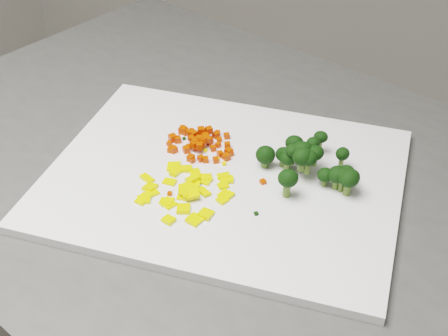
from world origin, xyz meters
The scene contains 129 objects.
cutting_board centered at (-0.24, 0.50, 0.91)m, with size 0.44×0.34×0.01m, color white.
carrot_pile centered at (-0.29, 0.55, 0.93)m, with size 0.10×0.10×0.03m, color red, non-canonical shape.
pepper_pile centered at (-0.26, 0.45, 0.92)m, with size 0.11×0.11×0.02m, color yellow, non-canonical shape.
broccoli_pile centered at (-0.14, 0.56, 0.94)m, with size 0.12×0.12×0.05m, color black, non-canonical shape.
carrot_cube_0 centered at (-0.31, 0.55, 0.92)m, with size 0.01×0.01×0.01m, color red.
carrot_cube_1 centered at (-0.30, 0.56, 0.92)m, with size 0.01×0.01×0.01m, color red.
carrot_cube_2 centered at (-0.27, 0.55, 0.91)m, with size 0.01×0.01×0.01m, color red.
carrot_cube_3 centered at (-0.25, 0.53, 0.91)m, with size 0.01×0.01×0.01m, color red.
carrot_cube_4 centered at (-0.33, 0.56, 0.91)m, with size 0.01×0.01×0.01m, color red.
carrot_cube_5 centered at (-0.33, 0.54, 0.92)m, with size 0.01×0.01×0.01m, color red.
carrot_cube_6 centered at (-0.29, 0.56, 0.91)m, with size 0.01×0.01×0.01m, color red.
carrot_cube_7 centered at (-0.29, 0.55, 0.92)m, with size 0.01×0.01×0.01m, color red.
carrot_cube_8 centered at (-0.27, 0.52, 0.92)m, with size 0.01×0.01×0.01m, color red.
carrot_cube_9 centered at (-0.27, 0.58, 0.92)m, with size 0.01×0.01×0.01m, color red.
carrot_cube_10 centered at (-0.29, 0.53, 0.92)m, with size 0.01×0.01×0.01m, color red.
carrot_cube_11 centered at (-0.29, 0.54, 0.93)m, with size 0.01×0.01×0.01m, color red.
carrot_cube_12 centered at (-0.33, 0.52, 0.91)m, with size 0.01×0.01×0.01m, color red.
carrot_cube_13 centered at (-0.33, 0.56, 0.92)m, with size 0.01×0.01×0.01m, color red.
carrot_cube_14 centered at (-0.29, 0.56, 0.91)m, with size 0.01×0.01×0.01m, color red.
carrot_cube_15 centered at (-0.32, 0.56, 0.91)m, with size 0.01×0.01×0.01m, color red.
carrot_cube_16 centered at (-0.30, 0.53, 0.92)m, with size 0.01×0.01×0.01m, color red.
carrot_cube_17 centered at (-0.30, 0.54, 0.92)m, with size 0.01×0.01×0.01m, color red.
carrot_cube_18 centered at (-0.31, 0.54, 0.92)m, with size 0.01×0.01×0.01m, color red.
carrot_cube_19 centered at (-0.26, 0.52, 0.92)m, with size 0.01×0.01×0.01m, color red.
carrot_cube_20 centered at (-0.27, 0.54, 0.92)m, with size 0.01×0.01×0.01m, color red.
carrot_cube_21 centered at (-0.30, 0.53, 0.91)m, with size 0.01×0.01×0.01m, color red.
carrot_cube_22 centered at (-0.30, 0.54, 0.92)m, with size 0.01×0.01×0.01m, color red.
carrot_cube_23 centered at (-0.29, 0.54, 0.92)m, with size 0.01×0.01×0.01m, color red.
carrot_cube_24 centered at (-0.30, 0.53, 0.92)m, with size 0.01×0.01×0.01m, color red.
carrot_cube_25 centered at (-0.30, 0.53, 0.92)m, with size 0.01×0.01×0.01m, color red.
carrot_cube_26 centered at (-0.29, 0.55, 0.91)m, with size 0.01×0.01×0.01m, color red.
carrot_cube_27 centered at (-0.28, 0.51, 0.92)m, with size 0.01×0.01×0.01m, color red.
carrot_cube_28 centered at (-0.32, 0.56, 0.91)m, with size 0.01×0.01×0.01m, color red.
carrot_cube_29 centered at (-0.33, 0.56, 0.92)m, with size 0.01×0.01×0.01m, color red.
carrot_cube_30 centered at (-0.29, 0.55, 0.92)m, with size 0.01×0.01×0.01m, color red.
carrot_cube_31 centered at (-0.30, 0.55, 0.92)m, with size 0.01×0.01×0.01m, color red.
carrot_cube_32 centered at (-0.33, 0.54, 0.92)m, with size 0.01×0.01×0.01m, color red.
carrot_cube_33 centered at (-0.31, 0.55, 0.92)m, with size 0.01×0.01×0.01m, color red.
carrot_cube_34 centered at (-0.30, 0.52, 0.92)m, with size 0.01×0.01×0.01m, color red.
carrot_cube_35 centered at (-0.32, 0.51, 0.92)m, with size 0.01×0.01×0.01m, color red.
carrot_cube_36 centered at (-0.29, 0.55, 0.92)m, with size 0.01×0.01×0.01m, color red.
carrot_cube_37 centered at (-0.29, 0.54, 0.92)m, with size 0.01×0.01×0.01m, color red.
carrot_cube_38 centered at (-0.30, 0.55, 0.92)m, with size 0.01×0.01×0.01m, color red.
carrot_cube_39 centered at (-0.29, 0.57, 0.92)m, with size 0.01×0.01×0.01m, color red.
carrot_cube_40 centered at (-0.26, 0.56, 0.92)m, with size 0.01×0.01×0.01m, color red.
carrot_cube_41 centered at (-0.29, 0.57, 0.92)m, with size 0.01×0.01×0.01m, color red.
carrot_cube_42 centered at (-0.32, 0.51, 0.92)m, with size 0.01×0.01×0.01m, color red.
carrot_cube_43 centered at (-0.30, 0.54, 0.91)m, with size 0.01×0.01×0.01m, color red.
carrot_cube_44 centered at (-0.32, 0.52, 0.92)m, with size 0.01×0.01×0.01m, color red.
carrot_cube_45 centered at (-0.28, 0.55, 0.92)m, with size 0.01×0.01×0.01m, color red.
carrot_cube_46 centered at (-0.33, 0.56, 0.91)m, with size 0.01×0.01×0.01m, color red.
carrot_cube_47 centered at (-0.31, 0.56, 0.92)m, with size 0.01×0.01×0.01m, color red.
carrot_cube_48 centered at (-0.25, 0.54, 0.92)m, with size 0.01×0.01×0.01m, color red.
carrot_cube_49 centered at (-0.30, 0.56, 0.92)m, with size 0.01×0.01×0.01m, color red.
carrot_cube_50 centered at (-0.25, 0.54, 0.92)m, with size 0.01×0.01×0.01m, color red.
carrot_cube_51 centered at (-0.29, 0.51, 0.92)m, with size 0.01×0.01×0.01m, color red.
carrot_cube_52 centered at (-0.30, 0.57, 0.92)m, with size 0.01×0.01×0.01m, color red.
carrot_cube_53 centered at (-0.29, 0.58, 0.92)m, with size 0.01×0.01×0.01m, color red.
carrot_cube_54 centered at (-0.25, 0.53, 0.92)m, with size 0.01×0.01×0.01m, color red.
carrot_cube_55 centered at (-0.29, 0.53, 0.92)m, with size 0.01×0.01×0.01m, color red.
carrot_cube_56 centered at (-0.26, 0.53, 0.92)m, with size 0.01×0.01×0.01m, color red.
carrot_cube_57 centered at (-0.29, 0.57, 0.92)m, with size 0.01×0.01×0.01m, color red.
carrot_cube_58 centered at (-0.29, 0.51, 0.91)m, with size 0.01×0.01×0.01m, color red.
pepper_chunk_0 centered at (-0.25, 0.48, 0.91)m, with size 0.01×0.01×0.00m, color yellow.
pepper_chunk_1 centered at (-0.32, 0.45, 0.91)m, with size 0.02×0.01×0.00m, color yellow.
pepper_chunk_2 centered at (-0.21, 0.46, 0.91)m, with size 0.01×0.01×0.00m, color yellow.
pepper_chunk_3 centered at (-0.26, 0.45, 0.92)m, with size 0.02×0.02×0.00m, color yellow.
pepper_chunk_4 centered at (-0.26, 0.44, 0.92)m, with size 0.01×0.01×0.00m, color yellow.
pepper_chunk_5 centered at (-0.27, 0.42, 0.91)m, with size 0.02×0.01×0.00m, color yellow.
pepper_chunk_6 centered at (-0.26, 0.45, 0.92)m, with size 0.02×0.02×0.00m, color yellow.
pepper_chunk_7 centered at (-0.23, 0.49, 0.91)m, with size 0.02×0.01×0.00m, color yellow.
pepper_chunk_8 centered at (-0.23, 0.48, 0.91)m, with size 0.01×0.01×0.00m, color yellow.
pepper_chunk_9 centered at (-0.30, 0.43, 0.91)m, with size 0.01×0.01×0.00m, color yellow.
pepper_chunk_10 centered at (-0.22, 0.47, 0.91)m, with size 0.02×0.02×0.00m, color yellow.
pepper_chunk_11 centered at (-0.25, 0.40, 0.91)m, with size 0.01×0.01×0.00m, color yellow.
pepper_chunk_12 centered at (-0.26, 0.45, 0.91)m, with size 0.02×0.02×0.00m, color yellow.
pepper_chunk_13 centered at (-0.24, 0.50, 0.91)m, with size 0.02×0.01×0.00m, color yellow.
pepper_chunk_14 centered at (-0.25, 0.42, 0.91)m, with size 0.02×0.02×0.00m, color yellow.
pepper_chunk_15 centered at (-0.30, 0.41, 0.91)m, with size 0.02×0.01×0.00m, color yellow.
pepper_chunk_16 centered at (-0.27, 0.42, 0.91)m, with size 0.01×0.01×0.00m, color yellow.
pepper_chunk_17 centered at (-0.30, 0.49, 0.91)m, with size 0.02×0.02×0.00m, color yellow.
pepper_chunk_18 centered at (-0.25, 0.44, 0.92)m, with size 0.02×0.02×0.00m, color yellow.
pepper_chunk_19 centered at (-0.26, 0.44, 0.91)m, with size 0.01×0.01×0.00m, color yellow.
pepper_chunk_20 centered at (-0.26, 0.47, 0.92)m, with size 0.02×0.01×0.00m, color yellow.
pepper_chunk_21 centered at (-0.24, 0.46, 0.91)m, with size 0.02×0.01×0.00m, color yellow.
pepper_chunk_22 centered at (-0.23, 0.41, 0.91)m, with size 0.02×0.02×0.00m, color yellow.
pepper_chunk_23 centered at (-0.25, 0.48, 0.91)m, with size 0.02×0.02×0.00m, color yellow.
pepper_chunk_24 centered at (-0.26, 0.47, 0.91)m, with size 0.01×0.01×0.00m, color yellow.
pepper_chunk_25 centered at (-0.27, 0.42, 0.91)m, with size 0.01×0.02×0.00m, color yellow.
pepper_chunk_26 centered at (-0.27, 0.49, 0.91)m, with size 0.02×0.01×0.00m, color yellow.
pepper_chunk_27 centered at (-0.23, 0.49, 0.91)m, with size 0.02×0.01×0.00m, color yellow.
pepper_chunk_28 centered at (-0.26, 0.45, 0.92)m, with size 0.01×0.01×0.00m, color yellow.
pepper_chunk_29 centered at (-0.28, 0.49, 0.91)m, with size 0.01×0.01×0.00m, color yellow.
pepper_chunk_30 centered at (-0.30, 0.44, 0.91)m, with size 0.02×0.01×0.00m, color yellow.
pepper_chunk_31 centered at (-0.30, 0.41, 0.91)m, with size 0.02×0.01×0.00m, color yellow.
pepper_chunk_32 centered at (-0.22, 0.43, 0.91)m, with size 0.02×0.02×0.00m, color yellow.
pepper_chunk_33 centered at (-0.29, 0.46, 0.91)m, with size 0.02×0.01×0.00m, color yellow.
pepper_chunk_34 centered at (-0.29, 0.48, 0.91)m, with size 0.02×0.01×0.00m, color yellow.
broccoli_floret_0 centered at (-0.11, 0.58, 0.93)m, with size 0.02×0.02×0.03m, color black, non-canonical shape.
broccoli_floret_1 centered at (-0.14, 0.56, 0.94)m, with size 0.03×0.03×0.03m, color black, non-canonical shape.
broccoli_floret_2 centered at (-0.18, 0.55, 0.92)m, with size 0.03×0.03×0.03m, color black, non-canonical shape.
broccoli_floret_3 centered at (-0.10, 0.54, 0.93)m, with size 0.02×0.02×0.03m, color black, non-canonical shape.
broccoli_floret_4 centered at (-0.09, 0.54, 0.93)m, with size 0.03×0.03×0.03m, color black, non-canonical shape.
broccoli_floret_5 centered at (-0.17, 0.55, 0.94)m, with size 0.02×0.02×0.03m, color black, non-canonical shape.
broccoli_floret_6 centered at (-0.16, 0.55, 0.94)m, with size 0.04×0.04×0.03m, color black, non-canonical shape.
broccoli_floret_7 centered at (-0.10, 0.56, 0.92)m, with size 0.03×0.03×0.03m, color black, non-canonical shape.
broccoli_floret_8 centered at (-0.10, 0.54, 0.93)m, with size 0.03×0.03×0.03m, color black, non-canonical shape.
broccoli_floret_9 centered at (-0.12, 0.54, 0.92)m, with size 0.03×0.03×0.02m, color black, non-canonical shape.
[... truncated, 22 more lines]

